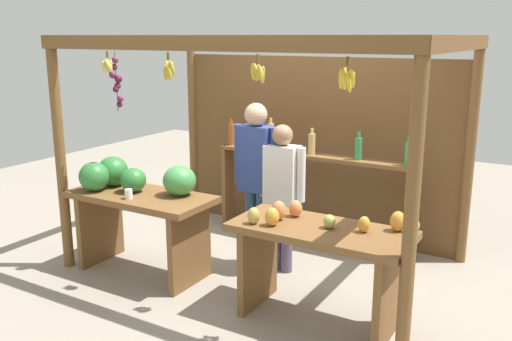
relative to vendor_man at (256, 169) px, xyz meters
The scene contains 7 objects.
ground_plane 0.99m from the vendor_man, 29.25° to the left, with size 12.00×12.00×0.00m, color gray.
market_stall 0.65m from the vendor_man, 80.47° to the left, with size 3.50×2.22×2.26m.
fruit_counter_left 1.18m from the vendor_man, 141.31° to the right, with size 1.42×0.66×1.09m.
fruit_counter_right 1.31m from the vendor_man, 35.74° to the right, with size 1.42×0.64×0.96m.
bottle_shelf_unit 0.89m from the vendor_man, 76.83° to the left, with size 2.24×0.22×1.36m.
vendor_man is the anchor object (origin of this frame).
vendor_woman 0.33m from the vendor_man, ahead, with size 0.48×0.20×1.45m.
Camera 1 is at (2.56, -4.56, 2.25)m, focal length 38.73 mm.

